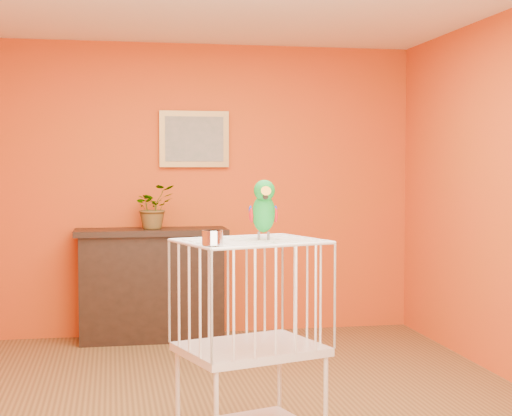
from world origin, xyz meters
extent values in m
plane|color=brown|center=(0.00, 0.00, 0.00)|extent=(4.50, 4.50, 0.00)
plane|color=#D44213|center=(0.00, 2.25, 1.30)|extent=(4.00, 0.00, 4.00)
plane|color=#D44213|center=(0.00, -2.25, 1.30)|extent=(4.00, 0.00, 4.00)
cube|color=black|center=(-0.40, 2.03, 0.46)|extent=(1.22, 0.41, 0.92)
cube|color=black|center=(-0.40, 2.03, 0.94)|extent=(1.30, 0.47, 0.05)
cube|color=black|center=(-0.40, 1.84, 0.46)|extent=(0.86, 0.02, 0.46)
cube|color=#4B1915|center=(-0.65, 1.98, 0.36)|extent=(0.05, 0.18, 0.29)
cube|color=#2F4D26|center=(-0.57, 1.98, 0.36)|extent=(0.05, 0.18, 0.29)
cube|color=#4B1915|center=(-0.48, 1.98, 0.36)|extent=(0.05, 0.18, 0.29)
cube|color=#2F4D26|center=(-0.38, 1.98, 0.36)|extent=(0.05, 0.18, 0.29)
cube|color=#4B1915|center=(-0.28, 1.98, 0.36)|extent=(0.05, 0.18, 0.29)
imported|color=#26722D|center=(-0.38, 2.06, 1.12)|extent=(0.47, 0.49, 0.30)
cube|color=#A87D3C|center=(0.00, 2.22, 1.75)|extent=(0.62, 0.03, 0.50)
cube|color=gray|center=(0.00, 2.21, 1.75)|extent=(0.52, 0.01, 0.40)
cube|color=silver|center=(0.00, -0.65, 0.52)|extent=(0.85, 0.74, 0.04)
cube|color=silver|center=(0.00, -0.65, 1.10)|extent=(0.85, 0.74, 0.01)
cylinder|color=silver|center=(0.38, -0.79, 0.25)|extent=(0.03, 0.03, 0.50)
cylinder|color=silver|center=(-0.38, -0.51, 0.25)|extent=(0.03, 0.03, 0.50)
cylinder|color=silver|center=(0.23, -0.32, 0.25)|extent=(0.03, 0.03, 0.50)
cylinder|color=silver|center=(-0.24, -0.92, 1.15)|extent=(0.11, 0.11, 0.07)
cylinder|color=#59544C|center=(0.05, -0.62, 1.13)|extent=(0.01, 0.01, 0.05)
cylinder|color=#59544C|center=(0.10, -0.62, 1.13)|extent=(0.01, 0.01, 0.05)
ellipsoid|color=#10882A|center=(0.08, -0.62, 1.25)|extent=(0.14, 0.19, 0.23)
ellipsoid|color=#10882A|center=(0.07, -0.66, 1.38)|extent=(0.12, 0.13, 0.11)
cone|color=orange|center=(0.07, -0.71, 1.36)|extent=(0.06, 0.08, 0.07)
cone|color=black|center=(0.07, -0.70, 1.34)|extent=(0.03, 0.03, 0.03)
sphere|color=black|center=(0.03, -0.68, 1.39)|extent=(0.02, 0.02, 0.02)
sphere|color=black|center=(0.11, -0.68, 1.39)|extent=(0.02, 0.02, 0.02)
ellipsoid|color=#A50C0C|center=(0.01, -0.61, 1.24)|extent=(0.03, 0.07, 0.08)
ellipsoid|color=navy|center=(0.14, -0.62, 1.24)|extent=(0.03, 0.07, 0.08)
cone|color=#10882A|center=(0.08, -0.54, 1.17)|extent=(0.09, 0.17, 0.13)
camera|label=1|loc=(-0.73, -4.77, 1.50)|focal=55.00mm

